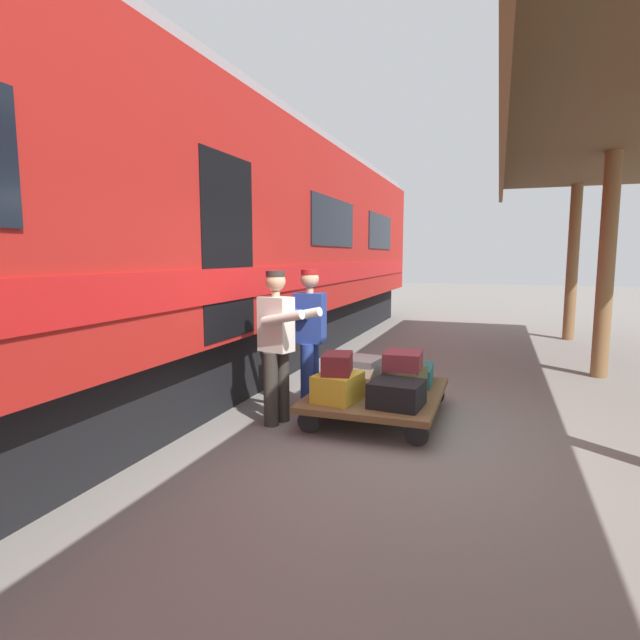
{
  "coord_description": "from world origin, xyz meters",
  "views": [
    {
      "loc": [
        -0.66,
        4.93,
        1.87
      ],
      "look_at": [
        1.2,
        -0.34,
        1.15
      ],
      "focal_mm": 28.29,
      "sensor_mm": 36.0,
      "label": 1
    }
  ],
  "objects_px": {
    "suitcase_olive_duffel": "(405,381)",
    "suitcase_yellow_case": "(338,387)",
    "suitcase_gray_aluminum": "(362,368)",
    "suitcase_maroon_trunk": "(337,363)",
    "suitcase_burgundy_valise": "(403,360)",
    "suitcase_black_hardshell": "(397,394)",
    "luggage_cart": "(377,395)",
    "porter_by_door": "(278,342)",
    "porter_in_overalls": "(308,334)",
    "suitcase_teal_softside": "(413,374)",
    "train_car": "(118,239)",
    "suitcase_cream_canvas": "(351,381)"
  },
  "relations": [
    {
      "from": "suitcase_gray_aluminum",
      "to": "porter_in_overalls",
      "type": "distance_m",
      "value": 0.86
    },
    {
      "from": "suitcase_olive_duffel",
      "to": "suitcase_yellow_case",
      "type": "height_order",
      "value": "suitcase_yellow_case"
    },
    {
      "from": "suitcase_burgundy_valise",
      "to": "suitcase_black_hardshell",
      "type": "bearing_deg",
      "value": 93.1
    },
    {
      "from": "train_car",
      "to": "suitcase_cream_canvas",
      "type": "bearing_deg",
      "value": -166.67
    },
    {
      "from": "porter_by_door",
      "to": "suitcase_teal_softside",
      "type": "bearing_deg",
      "value": -140.12
    },
    {
      "from": "suitcase_gray_aluminum",
      "to": "suitcase_maroon_trunk",
      "type": "bearing_deg",
      "value": 89.07
    },
    {
      "from": "luggage_cart",
      "to": "train_car",
      "type": "bearing_deg",
      "value": 11.97
    },
    {
      "from": "suitcase_gray_aluminum",
      "to": "suitcase_maroon_trunk",
      "type": "distance_m",
      "value": 1.03
    },
    {
      "from": "luggage_cart",
      "to": "suitcase_black_hardshell",
      "type": "distance_m",
      "value": 0.63
    },
    {
      "from": "suitcase_yellow_case",
      "to": "porter_in_overalls",
      "type": "distance_m",
      "value": 0.93
    },
    {
      "from": "suitcase_olive_duffel",
      "to": "suitcase_black_hardshell",
      "type": "relative_size",
      "value": 1.03
    },
    {
      "from": "suitcase_yellow_case",
      "to": "suitcase_burgundy_valise",
      "type": "relative_size",
      "value": 1.15
    },
    {
      "from": "suitcase_cream_canvas",
      "to": "porter_in_overalls",
      "type": "relative_size",
      "value": 0.3
    },
    {
      "from": "suitcase_gray_aluminum",
      "to": "porter_in_overalls",
      "type": "xyz_separation_m",
      "value": [
        0.56,
        0.45,
        0.48
      ]
    },
    {
      "from": "suitcase_cream_canvas",
      "to": "porter_by_door",
      "type": "height_order",
      "value": "porter_by_door"
    },
    {
      "from": "suitcase_olive_duffel",
      "to": "porter_in_overalls",
      "type": "bearing_deg",
      "value": -2.99
    },
    {
      "from": "luggage_cart",
      "to": "suitcase_gray_aluminum",
      "type": "height_order",
      "value": "suitcase_gray_aluminum"
    },
    {
      "from": "luggage_cart",
      "to": "suitcase_burgundy_valise",
      "type": "distance_m",
      "value": 0.52
    },
    {
      "from": "suitcase_gray_aluminum",
      "to": "suitcase_yellow_case",
      "type": "bearing_deg",
      "value": 90.0
    },
    {
      "from": "suitcase_teal_softside",
      "to": "suitcase_black_hardshell",
      "type": "distance_m",
      "value": 1.02
    },
    {
      "from": "suitcase_gray_aluminum",
      "to": "suitcase_burgundy_valise",
      "type": "xyz_separation_m",
      "value": [
        -0.61,
        0.54,
        0.25
      ]
    },
    {
      "from": "suitcase_olive_duffel",
      "to": "suitcase_black_hardshell",
      "type": "height_order",
      "value": "suitcase_olive_duffel"
    },
    {
      "from": "suitcase_olive_duffel",
      "to": "porter_by_door",
      "type": "xyz_separation_m",
      "value": [
        1.31,
        0.59,
        0.47
      ]
    },
    {
      "from": "suitcase_black_hardshell",
      "to": "porter_by_door",
      "type": "xyz_separation_m",
      "value": [
        1.31,
        0.07,
        0.48
      ]
    },
    {
      "from": "suitcase_burgundy_valise",
      "to": "porter_in_overalls",
      "type": "height_order",
      "value": "porter_in_overalls"
    },
    {
      "from": "suitcase_olive_duffel",
      "to": "suitcase_maroon_trunk",
      "type": "distance_m",
      "value": 0.86
    },
    {
      "from": "suitcase_black_hardshell",
      "to": "suitcase_maroon_trunk",
      "type": "distance_m",
      "value": 0.71
    },
    {
      "from": "suitcase_black_hardshell",
      "to": "suitcase_cream_canvas",
      "type": "xyz_separation_m",
      "value": [
        0.64,
        -0.51,
        -0.04
      ]
    },
    {
      "from": "suitcase_teal_softside",
      "to": "luggage_cart",
      "type": "bearing_deg",
      "value": 57.95
    },
    {
      "from": "suitcase_gray_aluminum",
      "to": "porter_by_door",
      "type": "bearing_deg",
      "value": 58.49
    },
    {
      "from": "suitcase_teal_softside",
      "to": "porter_by_door",
      "type": "bearing_deg",
      "value": 39.88
    },
    {
      "from": "suitcase_olive_duffel",
      "to": "suitcase_teal_softside",
      "type": "bearing_deg",
      "value": -90.0
    },
    {
      "from": "luggage_cart",
      "to": "suitcase_black_hardshell",
      "type": "height_order",
      "value": "suitcase_black_hardshell"
    },
    {
      "from": "suitcase_cream_canvas",
      "to": "porter_by_door",
      "type": "bearing_deg",
      "value": 41.04
    },
    {
      "from": "suitcase_olive_duffel",
      "to": "porter_by_door",
      "type": "relative_size",
      "value": 0.31
    },
    {
      "from": "suitcase_cream_canvas",
      "to": "suitcase_burgundy_valise",
      "type": "xyz_separation_m",
      "value": [
        -0.61,
        0.03,
        0.29
      ]
    },
    {
      "from": "suitcase_black_hardshell",
      "to": "suitcase_maroon_trunk",
      "type": "bearing_deg",
      "value": -2.1
    },
    {
      "from": "suitcase_olive_duffel",
      "to": "suitcase_burgundy_valise",
      "type": "xyz_separation_m",
      "value": [
        0.03,
        0.03,
        0.24
      ]
    },
    {
      "from": "suitcase_olive_duffel",
      "to": "suitcase_gray_aluminum",
      "type": "height_order",
      "value": "suitcase_olive_duffel"
    },
    {
      "from": "luggage_cart",
      "to": "suitcase_cream_canvas",
      "type": "relative_size",
      "value": 3.64
    },
    {
      "from": "suitcase_gray_aluminum",
      "to": "porter_by_door",
      "type": "distance_m",
      "value": 1.37
    },
    {
      "from": "suitcase_yellow_case",
      "to": "suitcase_cream_canvas",
      "type": "distance_m",
      "value": 0.51
    },
    {
      "from": "suitcase_yellow_case",
      "to": "porter_in_overalls",
      "type": "height_order",
      "value": "porter_in_overalls"
    },
    {
      "from": "train_car",
      "to": "suitcase_cream_canvas",
      "type": "relative_size",
      "value": 41.83
    },
    {
      "from": "suitcase_yellow_case",
      "to": "suitcase_burgundy_valise",
      "type": "xyz_separation_m",
      "value": [
        -0.61,
        -0.48,
        0.24
      ]
    },
    {
      "from": "luggage_cart",
      "to": "suitcase_yellow_case",
      "type": "relative_size",
      "value": 3.57
    },
    {
      "from": "train_car",
      "to": "suitcase_black_hardshell",
      "type": "xyz_separation_m",
      "value": [
        -3.36,
        -0.13,
        -1.62
      ]
    },
    {
      "from": "suitcase_teal_softside",
      "to": "suitcase_burgundy_valise",
      "type": "xyz_separation_m",
      "value": [
        0.03,
        0.54,
        0.28
      ]
    },
    {
      "from": "suitcase_olive_duffel",
      "to": "porter_in_overalls",
      "type": "xyz_separation_m",
      "value": [
        1.2,
        -0.06,
        0.47
      ]
    },
    {
      "from": "suitcase_teal_softside",
      "to": "suitcase_black_hardshell",
      "type": "height_order",
      "value": "suitcase_black_hardshell"
    }
  ]
}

